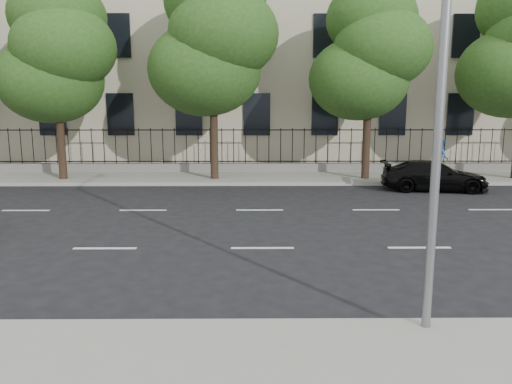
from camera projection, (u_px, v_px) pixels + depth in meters
ground at (265, 284)px, 10.21m from camera, size 120.00×120.00×0.00m
far_sidewalk at (257, 177)px, 23.97m from camera, size 60.00×4.00×0.15m
lane_markings at (261, 226)px, 14.88m from camera, size 49.60×4.62×0.01m
masonry_building at (256, 15)px, 31.17m from camera, size 34.60×12.11×18.50m
iron_fence at (257, 161)px, 25.54m from camera, size 30.00×0.50×2.20m
street_light at (434, 3)px, 7.56m from camera, size 0.25×3.32×8.05m
tree_b at (57, 52)px, 22.23m from camera, size 5.53×5.12×8.97m
tree_c at (214, 39)px, 22.19m from camera, size 5.89×5.50×9.80m
tree_d at (370, 52)px, 22.35m from camera, size 5.34×4.94×8.84m
black_sedan at (434, 176)px, 20.77m from camera, size 4.48×2.29×1.25m
pedestrian_far at (440, 157)px, 23.95m from camera, size 0.71×0.89×1.78m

